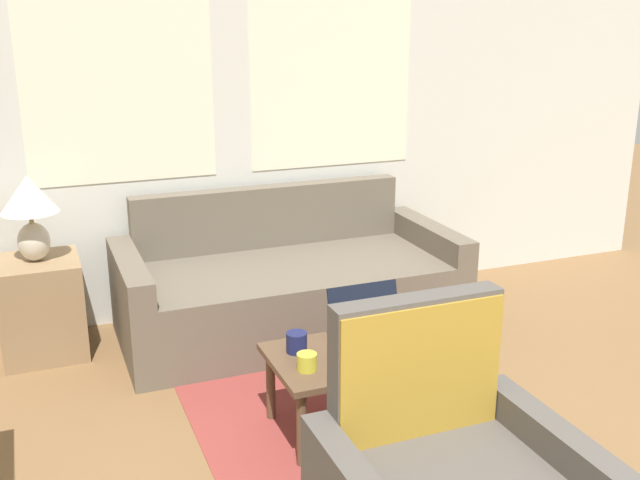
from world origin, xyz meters
name	(u,v)px	position (x,y,z in m)	size (l,w,h in m)	color
wall_back	(243,107)	(0.00, 4.06, 1.31)	(6.36, 0.06, 2.60)	silver
rug	(313,372)	(0.03, 2.94, 0.00)	(1.47, 2.05, 0.01)	brown
couch	(287,287)	(0.11, 3.58, 0.26)	(2.02, 0.93, 0.82)	#665B4C
side_table	(42,307)	(-1.31, 3.73, 0.28)	(0.45, 0.45, 0.56)	#937551
table_lamp	(30,206)	(-1.31, 3.73, 0.87)	(0.31, 0.31, 0.48)	beige
coffee_table	(358,361)	(0.03, 2.36, 0.33)	(0.82, 0.52, 0.38)	brown
laptop	(372,332)	(0.13, 2.42, 0.44)	(0.36, 0.31, 0.26)	#47474C
cup_navy	(297,342)	(-0.24, 2.46, 0.43)	(0.10, 0.10, 0.09)	#191E4C
cup_yellow	(307,362)	(-0.26, 2.28, 0.42)	(0.09, 0.09, 0.08)	gold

